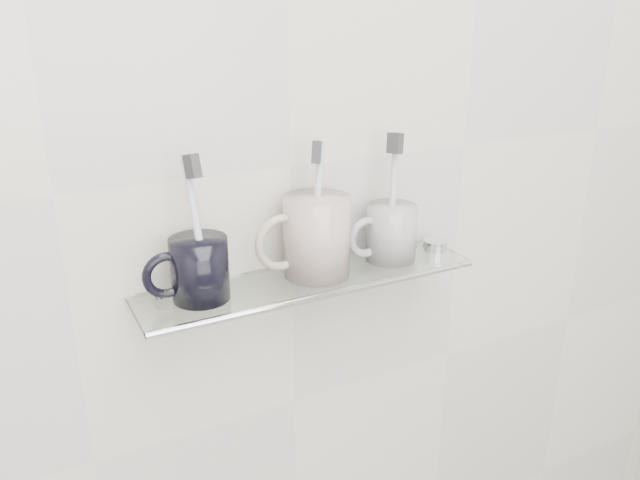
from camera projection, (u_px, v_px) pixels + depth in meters
wall_back at (290, 167)px, 0.90m from camera, size 2.50×0.00×2.50m
shelf_glass at (310, 280)px, 0.90m from camera, size 0.50×0.12×0.01m
shelf_rail at (329, 294)px, 0.85m from camera, size 0.50×0.01×0.01m
bracket_left at (158, 304)px, 0.85m from camera, size 0.02×0.03×0.02m
bracket_right at (410, 252)px, 1.04m from camera, size 0.02×0.03×0.02m
mug_left at (200, 269)px, 0.82m from camera, size 0.10×0.10×0.09m
mug_left_handle at (166, 275)px, 0.80m from camera, size 0.06×0.01×0.06m
toothbrush_left at (197, 227)px, 0.80m from camera, size 0.02×0.05×0.19m
bristles_left at (192, 166)px, 0.77m from camera, size 0.02×0.03×0.03m
mug_center at (317, 236)px, 0.89m from camera, size 0.10×0.10×0.12m
mug_center_handle at (282, 242)px, 0.87m from camera, size 0.08×0.01×0.08m
toothbrush_center at (317, 208)px, 0.87m from camera, size 0.04×0.03×0.19m
bristles_center at (317, 152)px, 0.85m from camera, size 0.03×0.03×0.03m
mug_right at (391, 233)px, 0.95m from camera, size 0.09×0.09×0.09m
mug_right_handle at (366, 237)px, 0.93m from camera, size 0.06×0.01×0.06m
toothbrush_right at (393, 196)px, 0.93m from camera, size 0.03×0.04×0.19m
bristles_right at (395, 143)px, 0.90m from camera, size 0.02×0.03×0.03m
chrome_cap at (435, 245)px, 1.00m from camera, size 0.04×0.04×0.02m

